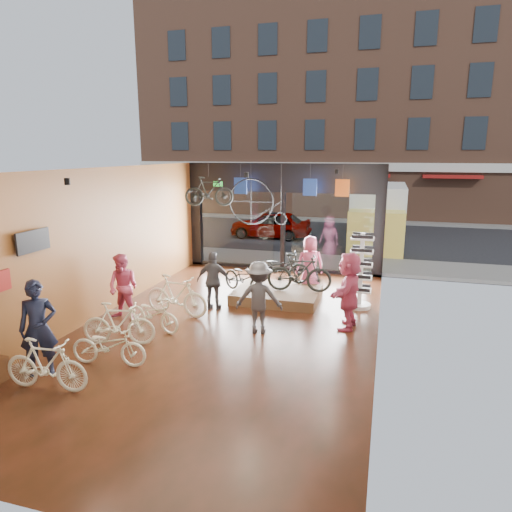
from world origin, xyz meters
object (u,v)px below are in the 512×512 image
at_px(floor_bike_4, 153,314).
at_px(customer_5, 349,290).
at_px(floor_bike_2, 109,346).
at_px(customer_2, 214,281).
at_px(customer_1, 123,287).
at_px(street_car, 271,224).
at_px(customer_0, 38,328).
at_px(display_bike_mid, 299,273).
at_px(sunglasses_rack, 361,271).
at_px(floor_bike_1, 46,365).
at_px(customer_3, 259,297).
at_px(display_bike_left, 244,278).
at_px(hung_bike, 209,191).
at_px(display_bike_right, 279,268).
at_px(floor_bike_3, 119,324).
at_px(floor_bike_5, 176,296).
at_px(box_truck, 378,217).
at_px(penny_farthing, 260,203).
at_px(customer_4, 310,264).
at_px(display_platform, 277,295).

xyz_separation_m(floor_bike_4, customer_5, (4.46, 1.45, 0.53)).
height_order(floor_bike_2, customer_2, customer_2).
distance_m(customer_1, customer_2, 2.34).
relative_size(street_car, customer_0, 2.13).
distance_m(display_bike_mid, sunglasses_rack, 1.71).
distance_m(floor_bike_1, customer_3, 4.68).
relative_size(display_bike_left, sunglasses_rack, 0.81).
xyz_separation_m(display_bike_mid, hung_bike, (-3.34, 1.64, 2.08)).
bearing_deg(customer_3, customer_5, -166.02).
bearing_deg(customer_0, display_bike_right, 29.10).
bearing_deg(display_bike_right, floor_bike_3, 137.75).
height_order(floor_bike_5, customer_2, customer_2).
relative_size(floor_bike_5, customer_0, 0.96).
distance_m(box_truck, customer_3, 11.20).
bearing_deg(box_truck, floor_bike_4, -112.83).
relative_size(customer_1, hung_bike, 1.07).
relative_size(sunglasses_rack, hung_bike, 1.31).
height_order(display_bike_mid, hung_bike, hung_bike).
relative_size(box_truck, penny_farthing, 3.52).
distance_m(box_truck, customer_4, 7.63).
xyz_separation_m(floor_bike_5, customer_2, (0.77, 0.72, 0.26)).
bearing_deg(floor_bike_3, floor_bike_1, 163.72).
bearing_deg(customer_4, display_bike_mid, 61.92).
bearing_deg(display_bike_left, hung_bike, 73.17).
height_order(floor_bike_3, floor_bike_4, floor_bike_3).
distance_m(floor_bike_2, customer_0, 1.34).
bearing_deg(penny_farthing, display_bike_mid, -52.79).
height_order(display_bike_right, customer_5, customer_5).
distance_m(customer_4, penny_farthing, 2.87).
relative_size(display_bike_left, penny_farthing, 0.86).
height_order(floor_bike_4, display_bike_right, display_bike_right).
distance_m(floor_bike_3, display_platform, 4.80).
xyz_separation_m(floor_bike_5, display_platform, (2.23, 1.96, -0.39)).
relative_size(display_bike_left, hung_bike, 1.06).
height_order(floor_bike_4, customer_3, customer_3).
bearing_deg(floor_bike_2, penny_farthing, -15.18).
distance_m(display_bike_left, display_bike_right, 1.42).
bearing_deg(box_truck, floor_bike_1, -109.94).
distance_m(floor_bike_1, hung_bike, 8.15).
xyz_separation_m(display_bike_mid, customer_0, (-3.92, -5.66, 0.09)).
height_order(floor_bike_2, customer_4, customer_4).
relative_size(customer_3, customer_5, 0.91).
bearing_deg(customer_5, box_truck, -176.09).
distance_m(customer_0, customer_3, 4.67).
bearing_deg(customer_3, floor_bike_4, 3.69).
distance_m(sunglasses_rack, hung_bike, 5.63).
bearing_deg(customer_4, floor_bike_3, 35.22).
distance_m(customer_1, hung_bike, 4.79).
distance_m(display_bike_left, customer_3, 2.14).
height_order(floor_bike_5, customer_4, customer_4).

